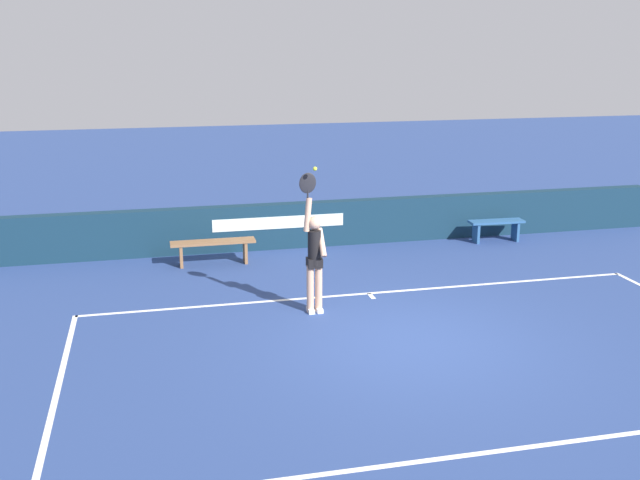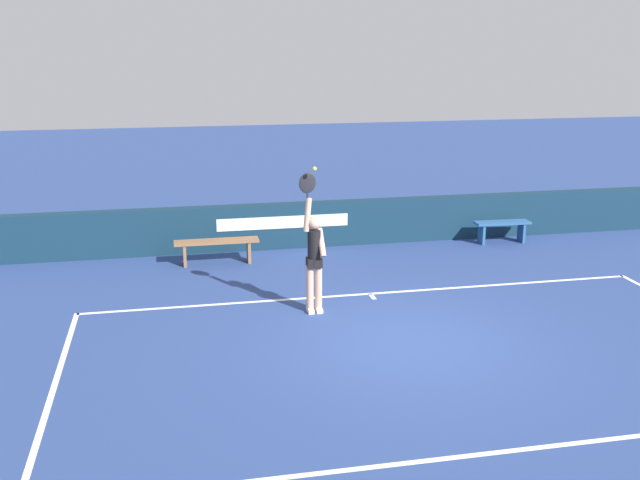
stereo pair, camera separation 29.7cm
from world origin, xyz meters
The scene contains 7 objects.
ground_plane centered at (0.00, 0.00, 0.00)m, with size 60.00×60.00×0.00m, color navy.
court_lines centered at (0.00, -0.42, 0.00)m, with size 10.28×5.52×0.00m.
back_wall centered at (0.00, 5.65, 0.50)m, with size 15.93×0.31×1.00m.
tennis_player centered at (-1.17, 1.59, 0.99)m, with size 0.43×0.38×2.40m.
tennis_ball centered at (-1.20, 1.40, 2.48)m, with size 0.07×0.07×0.07m.
courtside_bench_near centered at (3.85, 5.06, 0.36)m, with size 1.27×0.41×0.49m.
courtside_bench_far centered at (-2.58, 4.72, 0.39)m, with size 1.72×0.37×0.50m.
Camera 1 is at (-3.74, -9.86, 4.45)m, focal length 41.45 mm.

